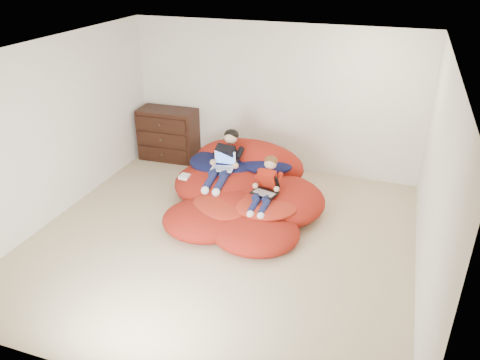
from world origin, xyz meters
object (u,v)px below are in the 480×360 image
object	(u,v)px
younger_boy	(266,183)
laptop_white	(224,164)
dresser	(169,134)
older_boy	(225,158)
laptop_black	(266,187)
beanbag_pile	(244,191)

from	to	relation	value
younger_boy	laptop_white	bearing A→B (deg)	154.38
laptop_white	dresser	bearing A→B (deg)	142.14
dresser	laptop_white	bearing A→B (deg)	-37.86
older_boy	laptop_black	xyz separation A→B (m)	(0.78, -0.47, -0.13)
dresser	beanbag_pile	distance (m)	2.30
dresser	younger_boy	bearing A→B (deg)	-34.11
older_boy	younger_boy	xyz separation A→B (m)	(0.78, -0.45, -0.08)
dresser	younger_boy	distance (m)	2.81
older_boy	younger_boy	world-z (taller)	older_boy
younger_boy	older_boy	bearing A→B (deg)	150.01
dresser	older_boy	bearing A→B (deg)	-36.06
laptop_white	younger_boy	bearing A→B (deg)	-25.62
dresser	younger_boy	size ratio (longest dim) A/B	1.25
dresser	beanbag_pile	xyz separation A→B (m)	(1.89, -1.28, -0.22)
younger_boy	laptop_white	distance (m)	0.87
laptop_black	dresser	bearing A→B (deg)	145.66
younger_boy	laptop_black	xyz separation A→B (m)	(0.00, -0.01, -0.05)
beanbag_pile	younger_boy	world-z (taller)	younger_boy
beanbag_pile	younger_boy	size ratio (longest dim) A/B	2.89
younger_boy	laptop_black	distance (m)	0.05
beanbag_pile	younger_boy	distance (m)	0.63
younger_boy	laptop_black	world-z (taller)	younger_boy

